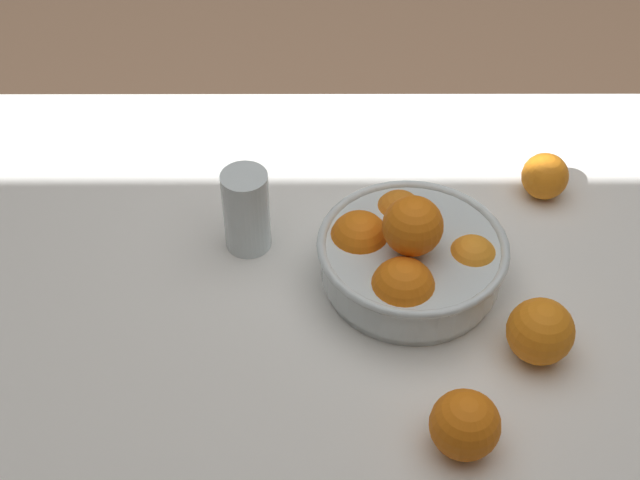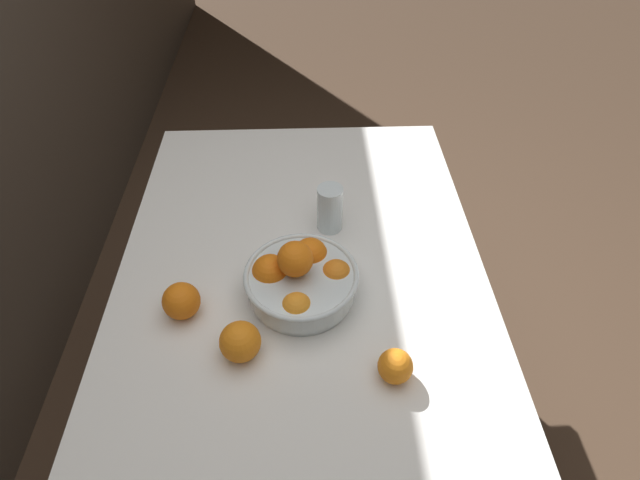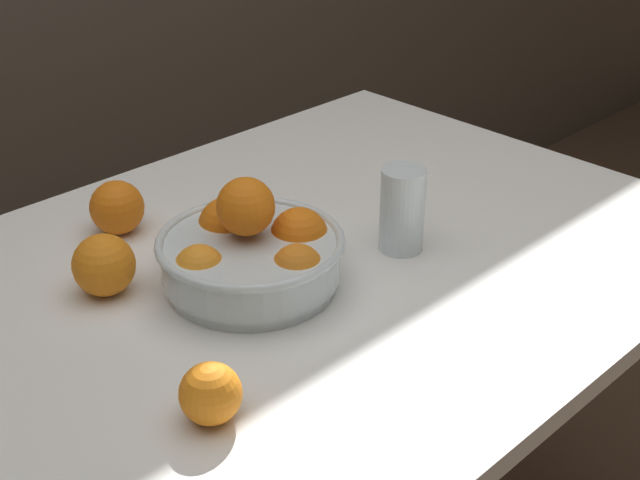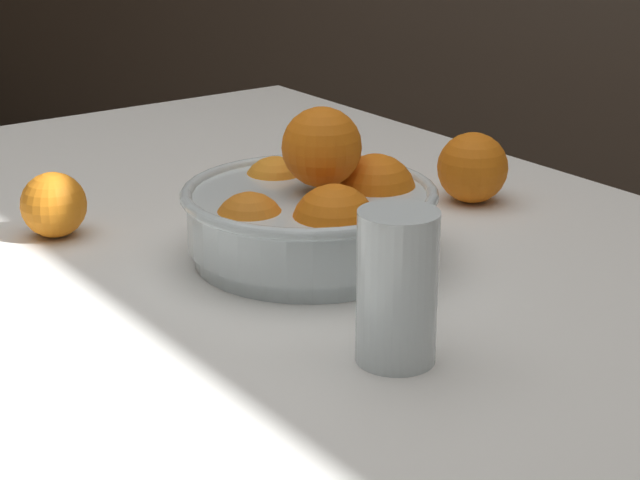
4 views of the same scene
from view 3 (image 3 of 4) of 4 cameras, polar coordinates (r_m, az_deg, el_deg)
dining_table at (r=1.25m, az=-4.51°, el=-6.18°), size 1.40×0.87×0.77m
fruit_bowl at (r=1.19m, az=-4.35°, el=-0.79°), size 0.25×0.25×0.15m
juice_glass at (r=1.27m, az=5.28°, el=1.74°), size 0.06×0.06×0.12m
orange_loose_near_bowl at (r=0.97m, az=-7.02°, el=-9.72°), size 0.07×0.07×0.07m
orange_loose_front at (r=1.35m, az=-12.86°, el=2.04°), size 0.08×0.08×0.08m
orange_loose_aside at (r=1.20m, az=-13.67°, el=-1.57°), size 0.08×0.08×0.08m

